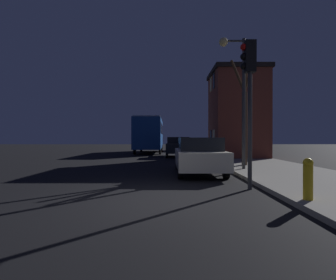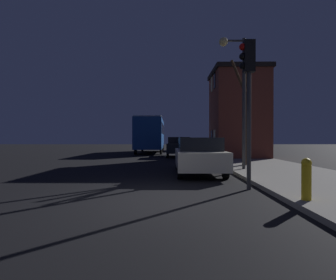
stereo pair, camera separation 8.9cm
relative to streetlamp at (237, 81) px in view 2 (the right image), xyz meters
The scene contains 10 objects.
ground_plane 7.47m from the streetlamp, 122.89° to the right, with size 120.00×120.00×0.00m, color black.
brick_building 8.11m from the streetlamp, 75.20° to the left, with size 3.84×4.42×6.35m.
streetlamp is the anchor object (origin of this frame).
traffic_light 4.23m from the streetlamp, 100.09° to the right, with size 0.43×0.24×4.23m.
bare_tree 2.17m from the streetlamp, 63.15° to the left, with size 1.24×2.14×5.16m.
bus 16.18m from the streetlamp, 107.82° to the left, with size 2.52×9.01×3.47m.
car_near_lane 3.73m from the streetlamp, 157.61° to the right, with size 1.82×4.41×1.49m.
car_mid_lane 10.09m from the streetlamp, 103.59° to the left, with size 1.89×4.08×1.57m.
car_far_lane 19.47m from the streetlamp, 95.67° to the left, with size 1.76×4.78×1.46m.
fire_hydrant 6.75m from the streetlamp, 89.92° to the right, with size 0.21×0.21×0.91m.
Camera 2 is at (0.50, -6.20, 1.45)m, focal length 28.00 mm.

